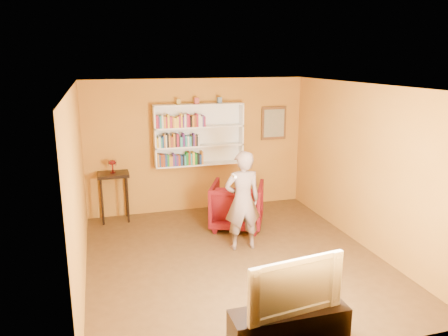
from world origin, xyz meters
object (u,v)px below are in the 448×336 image
Objects in this scene: ruby_lustre at (112,164)px; television at (291,283)px; person at (242,201)px; armchair at (237,205)px; tv_cabinet at (289,329)px; console_table at (114,181)px; bookshelf at (198,135)px.

ruby_lustre is 0.23× the size of television.
ruby_lustre is 2.75m from person.
ruby_lustre is 2.49m from armchair.
television is (0.00, 0.00, 0.55)m from tv_cabinet.
armchair is at bearing 73.58° from television.
person is (-0.21, -0.92, 0.40)m from armchair.
console_table is at bearing -42.64° from person.
armchair is 1.02m from person.
bookshelf is 1.62× the size of television.
bookshelf is 4.73m from television.
person reaches higher than armchair.
bookshelf reaches higher than console_table.
ruby_lustre is 4.80m from television.
console_table is 4.82m from tv_cabinet.
television reaches higher than armchair.
person reaches higher than console_table.
bookshelf reaches higher than person.
ruby_lustre is at bearing 109.89° from tv_cabinet.
console_table is 0.35m from ruby_lustre.
person is at bearing 74.99° from television.
bookshelf reaches higher than ruby_lustre.
armchair is (0.46, -1.14, -1.16)m from bookshelf.
console_table is at bearing 109.89° from tv_cabinet.
ruby_lustre is at bearing -42.64° from person.
person is (1.97, -1.90, 0.04)m from console_table.
console_table is 4.79m from television.
armchair is (2.17, -0.98, -0.71)m from ruby_lustre.
ruby_lustre is at bearing -174.69° from bookshelf.
ruby_lustre reaches higher than console_table.
bookshelf is 4.86m from tv_cabinet.
ruby_lustre is (-1.72, -0.16, -0.45)m from bookshelf.
person is 2.69m from tv_cabinet.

